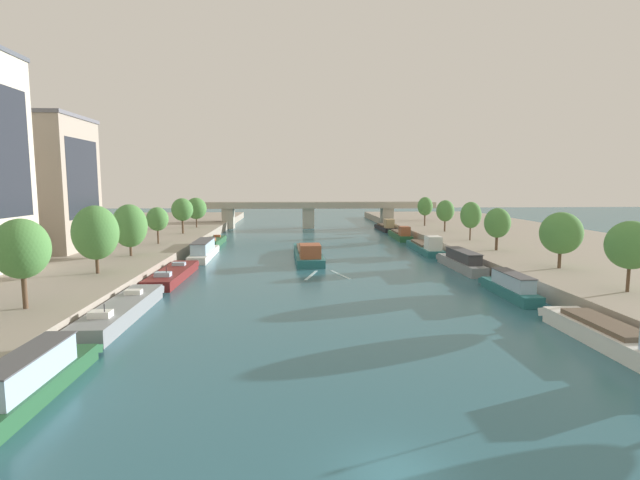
% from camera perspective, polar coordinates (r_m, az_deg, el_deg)
% --- Properties ---
extents(ground_plane, '(400.00, 400.00, 0.00)m').
position_cam_1_polar(ground_plane, '(20.69, 9.23, -26.11)').
color(ground_plane, '#2D6070').
extents(quay_left, '(36.00, 170.00, 1.76)m').
position_cam_1_polar(quay_left, '(80.20, -28.31, -1.41)').
color(quay_left, gray).
rests_on(quay_left, ground).
extents(quay_right, '(36.00, 170.00, 1.76)m').
position_cam_1_polar(quay_right, '(83.86, 26.67, -1.00)').
color(quay_right, gray).
rests_on(quay_right, ground).
extents(barge_midriver, '(4.20, 19.39, 2.89)m').
position_cam_1_polar(barge_midriver, '(70.95, -1.44, -1.58)').
color(barge_midriver, '#23666B').
rests_on(barge_midriver, ground).
extents(wake_behind_barge, '(5.60, 5.94, 0.03)m').
position_cam_1_polar(wake_behind_barge, '(58.64, 0.70, -4.20)').
color(wake_behind_barge, '#A0CCD6').
rests_on(wake_behind_barge, ground).
extents(moored_boat_left_gap_after, '(2.20, 11.71, 2.63)m').
position_cam_1_polar(moored_boat_left_gap_after, '(30.02, -30.91, -13.90)').
color(moored_boat_left_gap_after, '#235633').
rests_on(moored_boat_left_gap_after, ground).
extents(moored_boat_left_second, '(2.88, 15.83, 2.45)m').
position_cam_1_polar(moored_boat_left_second, '(43.44, -22.56, -7.73)').
color(moored_boat_left_second, gray).
rests_on(moored_boat_left_second, ground).
extents(moored_boat_left_lone, '(3.31, 14.94, 2.21)m').
position_cam_1_polar(moored_boat_left_lone, '(58.84, -17.13, -3.90)').
color(moored_boat_left_lone, maroon).
rests_on(moored_boat_left_lone, ground).
extents(moored_boat_left_downstream, '(2.94, 15.12, 2.69)m').
position_cam_1_polar(moored_boat_left_downstream, '(74.06, -13.71, -1.21)').
color(moored_boat_left_downstream, silver).
rests_on(moored_boat_left_downstream, ground).
extents(moored_boat_left_midway, '(2.62, 12.23, 2.22)m').
position_cam_1_polar(moored_boat_left_midway, '(89.67, -12.40, -0.15)').
color(moored_boat_left_midway, '#235633').
rests_on(moored_boat_left_midway, ground).
extents(moored_boat_right_far, '(3.03, 14.69, 3.07)m').
position_cam_1_polar(moored_boat_right_far, '(38.14, 32.32, -9.90)').
color(moored_boat_right_far, silver).
rests_on(moored_boat_right_far, ground).
extents(moored_boat_right_downstream, '(1.98, 10.85, 2.48)m').
position_cam_1_polar(moored_boat_right_downstream, '(51.07, 21.77, -5.18)').
color(moored_boat_right_downstream, '#23666B').
rests_on(moored_boat_right_downstream, ground).
extents(moored_boat_right_second, '(2.48, 13.47, 2.61)m').
position_cam_1_polar(moored_boat_right_second, '(64.88, 16.52, -2.45)').
color(moored_boat_right_second, gray).
rests_on(moored_boat_right_second, ground).
extents(moored_boat_right_midway, '(3.34, 16.65, 3.11)m').
position_cam_1_polar(moored_boat_right_midway, '(80.06, 12.52, -0.76)').
color(moored_boat_right_midway, '#23666B').
rests_on(moored_boat_right_midway, ground).
extents(moored_boat_right_near, '(2.98, 14.72, 2.87)m').
position_cam_1_polar(moored_boat_right_near, '(97.89, 9.56, 0.65)').
color(moored_boat_right_near, '#235633').
rests_on(moored_boat_right_near, ground).
extents(moored_boat_right_upstream, '(2.98, 13.35, 2.99)m').
position_cam_1_polar(moored_boat_right_upstream, '(114.44, 7.84, 1.56)').
color(moored_boat_right_upstream, black).
rests_on(moored_boat_right_upstream, ground).
extents(tree_left_past_mid, '(4.01, 4.01, 6.85)m').
position_cam_1_polar(tree_left_past_mid, '(42.08, -32.07, -0.90)').
color(tree_left_past_mid, brown).
rests_on(tree_left_past_mid, quay_left).
extents(tree_left_by_lamp, '(4.66, 4.66, 7.15)m').
position_cam_1_polar(tree_left_by_lamp, '(55.09, -25.23, 0.79)').
color(tree_left_by_lamp, brown).
rests_on(tree_left_by_lamp, quay_left).
extents(tree_left_far, '(4.43, 4.43, 6.74)m').
position_cam_1_polar(tree_left_far, '(66.71, -21.78, 1.58)').
color(tree_left_far, brown).
rests_on(tree_left_far, quay_left).
extents(tree_left_nearest, '(3.37, 3.37, 5.73)m').
position_cam_1_polar(tree_left_nearest, '(78.62, -18.85, 2.38)').
color(tree_left_nearest, brown).
rests_on(tree_left_nearest, quay_left).
extents(tree_left_third, '(3.98, 3.98, 6.64)m').
position_cam_1_polar(tree_left_third, '(93.31, -16.13, 3.50)').
color(tree_left_third, brown).
rests_on(tree_left_third, quay_left).
extents(tree_left_midway, '(4.41, 4.41, 6.36)m').
position_cam_1_polar(tree_left_midway, '(105.62, -14.58, 3.67)').
color(tree_left_midway, brown).
rests_on(tree_left_midway, quay_left).
extents(tree_right_past_mid, '(4.09, 4.09, 6.23)m').
position_cam_1_polar(tree_right_past_mid, '(49.30, 33.12, -0.51)').
color(tree_right_past_mid, brown).
rests_on(tree_right_past_mid, quay_right).
extents(tree_right_end_of_row, '(4.51, 4.51, 6.28)m').
position_cam_1_polar(tree_right_end_of_row, '(59.29, 26.84, 0.74)').
color(tree_right_end_of_row, brown).
rests_on(tree_right_end_of_row, quay_right).
extents(tree_right_by_lamp, '(3.61, 3.61, 5.99)m').
position_cam_1_polar(tree_right_by_lamp, '(71.68, 20.42, 1.92)').
color(tree_right_by_lamp, brown).
rests_on(tree_right_by_lamp, quay_right).
extents(tree_right_distant, '(3.39, 3.39, 6.38)m').
position_cam_1_polar(tree_right_distant, '(82.85, 17.56, 2.85)').
color(tree_right_distant, brown).
rests_on(tree_right_distant, quay_right).
extents(tree_right_third, '(3.47, 3.47, 6.14)m').
position_cam_1_polar(tree_right_third, '(96.75, 14.73, 3.38)').
color(tree_right_third, brown).
rests_on(tree_right_third, quay_right).
extents(tree_right_nearest, '(3.32, 3.32, 6.38)m').
position_cam_1_polar(tree_right_nearest, '(108.71, 12.44, 3.94)').
color(tree_right_nearest, brown).
rests_on(tree_right_nearest, quay_right).
extents(building_left_tall, '(12.76, 12.74, 18.74)m').
position_cam_1_polar(building_left_tall, '(77.71, -30.61, 5.82)').
color(building_left_tall, '#A89989').
rests_on(building_left_tall, quay_left).
extents(bridge_far, '(63.78, 4.40, 6.47)m').
position_cam_1_polar(bridge_far, '(119.66, -1.40, 3.43)').
color(bridge_far, '#ADA899').
rests_on(bridge_far, ground).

